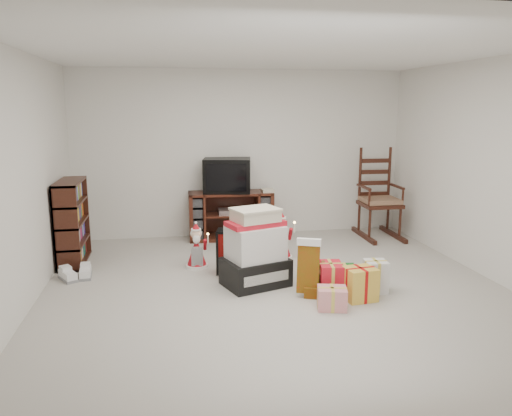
{
  "coord_description": "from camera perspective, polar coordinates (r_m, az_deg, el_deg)",
  "views": [
    {
      "loc": [
        -1.12,
        -4.99,
        1.96
      ],
      "look_at": [
        -0.12,
        0.6,
        0.8
      ],
      "focal_mm": 35.0,
      "sensor_mm": 36.0,
      "label": 1
    }
  ],
  "objects": [
    {
      "name": "room",
      "position": [
        5.17,
        2.5,
        3.65
      ],
      "size": [
        5.01,
        5.01,
        2.51
      ],
      "color": "#ABA69C",
      "rests_on": "ground"
    },
    {
      "name": "tv_stand",
      "position": [
        7.47,
        -2.89,
        -0.83
      ],
      "size": [
        1.25,
        0.48,
        0.71
      ],
      "rotation": [
        0.0,
        0.0,
        -0.03
      ],
      "color": "#441913",
      "rests_on": "floor"
    },
    {
      "name": "bookshelf",
      "position": [
        6.7,
        -20.25,
        -1.68
      ],
      "size": [
        0.29,
        0.86,
        1.05
      ],
      "color": "#3A170F",
      "rests_on": "floor"
    },
    {
      "name": "rocking_chair",
      "position": [
        7.81,
        13.75,
        0.3
      ],
      "size": [
        0.57,
        0.93,
        1.4
      ],
      "rotation": [
        0.0,
        0.0,
        -0.01
      ],
      "color": "#3A170F",
      "rests_on": "floor"
    },
    {
      "name": "gift_pile",
      "position": [
        5.52,
        -0.06,
        -5.13
      ],
      "size": [
        0.8,
        0.68,
        0.85
      ],
      "rotation": [
        0.0,
        0.0,
        0.33
      ],
      "color": "black",
      "rests_on": "floor"
    },
    {
      "name": "red_suitcase",
      "position": [
        5.94,
        -2.37,
        -4.97
      ],
      "size": [
        0.44,
        0.3,
        0.62
      ],
      "rotation": [
        0.0,
        0.0,
        -0.21
      ],
      "color": "maroon",
      "rests_on": "floor"
    },
    {
      "name": "stocking",
      "position": [
        5.25,
        5.99,
        -6.78
      ],
      "size": [
        0.32,
        0.22,
        0.63
      ],
      "primitive_type": null,
      "rotation": [
        0.0,
        0.0,
        -0.38
      ],
      "color": "#0E680B",
      "rests_on": "floor"
    },
    {
      "name": "teddy_bear",
      "position": [
        5.41,
        7.06,
        -8.01
      ],
      "size": [
        0.24,
        0.21,
        0.35
      ],
      "color": "brown",
      "rests_on": "floor"
    },
    {
      "name": "santa_figurine",
      "position": [
        6.5,
        2.82,
        -3.7
      ],
      "size": [
        0.31,
        0.3,
        0.65
      ],
      "color": "#A5111B",
      "rests_on": "floor"
    },
    {
      "name": "mrs_claus_figurine",
      "position": [
        6.21,
        -6.81,
        -4.82
      ],
      "size": [
        0.28,
        0.26,
        0.57
      ],
      "color": "#A5111B",
      "rests_on": "floor"
    },
    {
      "name": "sneaker_pair",
      "position": [
        6.17,
        -19.81,
        -7.13
      ],
      "size": [
        0.41,
        0.33,
        0.11
      ],
      "rotation": [
        0.0,
        0.0,
        0.35
      ],
      "color": "white",
      "rests_on": "floor"
    },
    {
      "name": "gift_cluster",
      "position": [
        5.38,
        10.71,
        -8.36
      ],
      "size": [
        0.84,
        0.95,
        0.29
      ],
      "color": "red",
      "rests_on": "floor"
    },
    {
      "name": "crt_television",
      "position": [
        7.38,
        -3.31,
        3.76
      ],
      "size": [
        0.75,
        0.6,
        0.5
      ],
      "rotation": [
        0.0,
        0.0,
        -0.18
      ],
      "color": "black",
      "rests_on": "tv_stand"
    }
  ]
}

